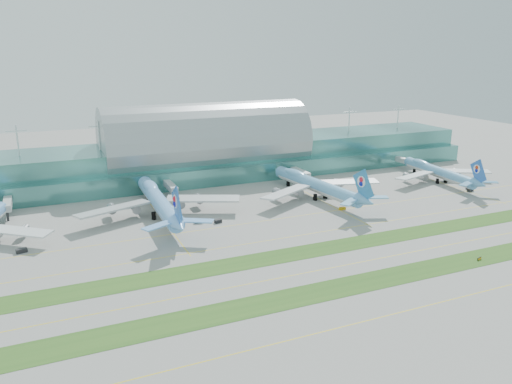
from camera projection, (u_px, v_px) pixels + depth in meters
name	position (u px, v px, depth m)	size (l,w,h in m)	color
ground	(315.00, 253.00, 185.11)	(700.00, 700.00, 0.00)	gray
terminal	(206.00, 152.00, 294.80)	(340.00, 69.10, 36.00)	#3D7A75
grass_strip_near	(359.00, 284.00, 160.41)	(420.00, 12.00, 0.08)	#2D591E
grass_strip_far	(312.00, 251.00, 186.87)	(420.00, 12.00, 0.08)	#2D591E
taxiline_a	(399.00, 313.00, 142.78)	(420.00, 0.35, 0.01)	yellow
taxiline_b	(335.00, 267.00, 172.77)	(420.00, 0.35, 0.01)	yellow
taxiline_c	(292.00, 237.00, 200.99)	(420.00, 0.35, 0.01)	yellow
taxiline_d	(269.00, 220.00, 220.39)	(420.00, 0.35, 0.01)	yellow
airliner_b	(158.00, 200.00, 224.86)	(74.43, 84.38, 23.25)	#71B2F9
airliner_c	(315.00, 184.00, 252.96)	(70.45, 80.43, 22.14)	#61A5D7
airliner_d	(438.00, 171.00, 283.64)	(61.77, 70.44, 19.38)	#5B9BC9
gse_b	(22.00, 251.00, 184.82)	(3.84, 1.83, 1.58)	black
gse_c	(199.00, 221.00, 216.63)	(3.72, 1.77, 1.65)	black
gse_d	(218.00, 221.00, 216.73)	(3.11, 1.73, 1.54)	black
gse_e	(342.00, 208.00, 234.52)	(3.02, 1.59, 1.25)	#CA920B
gse_f	(359.00, 203.00, 242.85)	(3.77, 1.73, 1.49)	black
gse_g	(470.00, 190.00, 264.97)	(3.30, 1.83, 1.66)	black
gse_h	(469.00, 188.00, 268.75)	(3.32, 1.50, 1.18)	black
taxiway_sign_east	(479.00, 259.00, 178.46)	(2.37, 0.83, 1.01)	black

